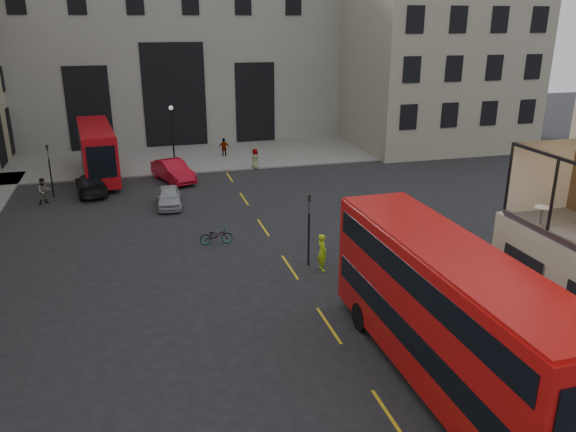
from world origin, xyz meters
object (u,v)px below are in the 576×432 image
object	(u,v)px
pedestrian_c	(224,148)
pedestrian_d	(255,159)
traffic_light_far	(49,164)
bus_near	(447,310)
pedestrian_a	(44,191)
cafe_table_far	(542,213)
car_c	(91,184)
traffic_light_near	(309,221)
bus_far	(97,149)
cyclist	(322,252)
car_b	(173,171)
car_a	(169,197)
street_lamp_b	(173,141)
pedestrian_b	(171,167)
bicycle	(216,236)

from	to	relation	value
pedestrian_c	pedestrian_d	bearing A→B (deg)	108.56
traffic_light_far	bus_near	world-z (taller)	bus_near
pedestrian_a	cafe_table_far	size ratio (longest dim) A/B	2.45
pedestrian_d	car_c	bearing A→B (deg)	78.57
traffic_light_near	bus_near	bearing A→B (deg)	-81.96
bus_far	pedestrian_d	size ratio (longest dim) A/B	6.18
pedestrian_a	traffic_light_far	bearing A→B (deg)	56.37
cyclist	pedestrian_c	distance (m)	25.80
bus_near	car_b	bearing A→B (deg)	103.53
car_a	car_c	bearing A→B (deg)	141.90
street_lamp_b	bus_far	bearing A→B (deg)	-167.36
traffic_light_near	bus_near	xyz separation A→B (m)	(1.50, -10.62, 0.39)
street_lamp_b	car_c	world-z (taller)	street_lamp_b
bus_far	pedestrian_d	xyz separation A→B (m)	(12.59, -0.49, -1.49)
traffic_light_far	cyclist	size ratio (longest dim) A/B	1.97
bus_far	pedestrian_d	distance (m)	12.69
traffic_light_near	pedestrian_c	bearing A→B (deg)	90.58
pedestrian_a	car_a	bearing A→B (deg)	-37.60
traffic_light_near	car_c	size ratio (longest dim) A/B	0.76
pedestrian_b	pedestrian_d	distance (m)	7.07
traffic_light_near	cafe_table_far	xyz separation A→B (m)	(6.46, -8.56, 2.67)
pedestrian_c	cafe_table_far	distance (m)	34.55
traffic_light_far	car_a	distance (m)	9.05
bus_near	cyclist	bearing A→B (deg)	95.87
traffic_light_far	cyclist	bearing A→B (deg)	-49.11
cyclist	cafe_table_far	world-z (taller)	cafe_table_far
cafe_table_far	pedestrian_d	bearing A→B (deg)	99.64
street_lamp_b	pedestrian_d	size ratio (longest dim) A/B	3.07
traffic_light_near	car_a	bearing A→B (deg)	117.76
traffic_light_near	cafe_table_far	bearing A→B (deg)	-52.98
bus_far	pedestrian_c	world-z (taller)	bus_far
car_b	pedestrian_b	bearing A→B (deg)	72.71
car_a	car_b	world-z (taller)	car_b
traffic_light_near	traffic_light_far	bearing A→B (deg)	131.19
street_lamp_b	pedestrian_d	distance (m)	7.00
car_c	cyclist	distance (m)	20.82
car_b	traffic_light_far	bearing A→B (deg)	174.42
car_c	pedestrian_b	size ratio (longest dim) A/B	3.22
pedestrian_b	cafe_table_far	bearing A→B (deg)	-115.52
traffic_light_near	car_a	world-z (taller)	traffic_light_near
bus_near	bus_far	distance (m)	33.69
bus_near	pedestrian_d	world-z (taller)	bus_near
traffic_light_near	bicycle	size ratio (longest dim) A/B	2.08
pedestrian_a	pedestrian_b	size ratio (longest dim) A/B	1.17
car_a	car_c	size ratio (longest dim) A/B	0.79
car_a	pedestrian_b	world-z (taller)	pedestrian_b
street_lamp_b	pedestrian_d	world-z (taller)	street_lamp_b
traffic_light_far	car_c	distance (m)	3.10
traffic_light_far	pedestrian_d	bearing A→B (deg)	14.94
pedestrian_b	cafe_table_far	xyz separation A→B (m)	(11.92, -28.07, 4.32)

